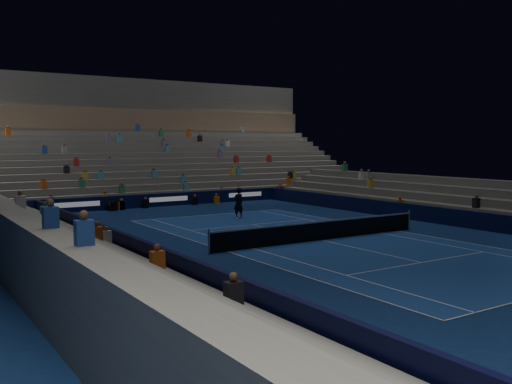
{
  "coord_description": "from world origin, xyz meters",
  "views": [
    {
      "loc": [
        -18.14,
        -21.77,
        4.9
      ],
      "look_at": [
        0.0,
        6.0,
        2.0
      ],
      "focal_mm": 39.71,
      "sensor_mm": 36.0,
      "label": 1
    }
  ],
  "objects": [
    {
      "name": "ground",
      "position": [
        0.0,
        0.0,
        0.0
      ],
      "size": [
        90.0,
        90.0,
        0.0
      ],
      "primitive_type": "plane",
      "color": "navy",
      "rests_on": "ground"
    },
    {
      "name": "court_surface",
      "position": [
        0.0,
        0.0,
        0.01
      ],
      "size": [
        10.97,
        23.77,
        0.01
      ],
      "primitive_type": "cube",
      "color": "navy",
      "rests_on": "ground"
    },
    {
      "name": "sponsor_barrier_far",
      "position": [
        0.0,
        18.5,
        0.5
      ],
      "size": [
        44.0,
        0.25,
        1.0
      ],
      "primitive_type": "cube",
      "color": "black",
      "rests_on": "ground"
    },
    {
      "name": "sponsor_barrier_east",
      "position": [
        9.7,
        0.0,
        0.5
      ],
      "size": [
        0.25,
        37.0,
        1.0
      ],
      "primitive_type": "cube",
      "color": "black",
      "rests_on": "ground"
    },
    {
      "name": "sponsor_barrier_west",
      "position": [
        -9.7,
        0.0,
        0.5
      ],
      "size": [
        0.25,
        37.0,
        1.0
      ],
      "primitive_type": "cube",
      "color": "black",
      "rests_on": "ground"
    },
    {
      "name": "grandstand_main",
      "position": [
        0.0,
        27.9,
        3.38
      ],
      "size": [
        44.0,
        15.2,
        11.2
      ],
      "color": "slate",
      "rests_on": "ground"
    },
    {
      "name": "grandstand_east",
      "position": [
        13.17,
        0.0,
        0.92
      ],
      "size": [
        5.0,
        37.0,
        2.5
      ],
      "color": "#5F605B",
      "rests_on": "ground"
    },
    {
      "name": "grandstand_west",
      "position": [
        -13.17,
        0.0,
        0.92
      ],
      "size": [
        5.0,
        37.0,
        2.5
      ],
      "color": "slate",
      "rests_on": "ground"
    },
    {
      "name": "tennis_net",
      "position": [
        0.0,
        0.0,
        0.5
      ],
      "size": [
        12.9,
        0.1,
        1.1
      ],
      "color": "#B2B2B7",
      "rests_on": "ground"
    },
    {
      "name": "tennis_player",
      "position": [
        0.76,
        9.26,
        1.0
      ],
      "size": [
        0.76,
        0.53,
        2.0
      ],
      "primitive_type": "imported",
      "rotation": [
        0.0,
        0.0,
        3.22
      ],
      "color": "black",
      "rests_on": "ground"
    },
    {
      "name": "broadcast_camera",
      "position": [
        -4.68,
        17.86,
        0.35
      ],
      "size": [
        0.62,
        1.03,
        0.69
      ],
      "color": "black",
      "rests_on": "ground"
    }
  ]
}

